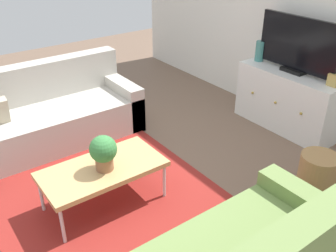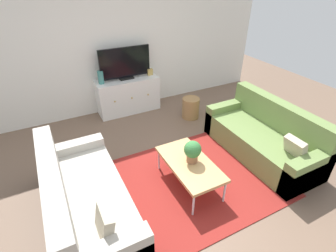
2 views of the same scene
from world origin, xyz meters
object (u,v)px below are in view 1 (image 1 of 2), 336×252
flat_screen_tv (298,45)px  tv_console (288,100)px  coffee_table (103,170)px  glass_vase (260,51)px  potted_plant (103,151)px  wicker_basket (317,175)px  mantel_clock (333,80)px  couch_left_side (51,116)px

flat_screen_tv → tv_console: bearing=-90.0°
coffee_table → tv_console: tv_console is taller
tv_console → glass_vase: bearing=180.0°
potted_plant → wicker_basket: size_ratio=0.75×
potted_plant → wicker_basket: (0.98, 1.61, -0.36)m
flat_screen_tv → mantel_clock: flat_screen_tv is taller
coffee_table → tv_console: 2.45m
mantel_clock → wicker_basket: bearing=-59.1°
potted_plant → wicker_basket: potted_plant is taller
glass_vase → wicker_basket: (1.51, -0.83, -0.62)m
coffee_table → flat_screen_tv: bearing=89.8°
glass_vase → wicker_basket: size_ratio=0.59×
couch_left_side → tv_console: size_ratio=1.52×
glass_vase → potted_plant: bearing=-77.7°
coffee_table → tv_console: bearing=89.8°
coffee_table → wicker_basket: wicker_basket is taller
potted_plant → mantel_clock: (0.48, 2.44, 0.20)m
mantel_clock → wicker_basket: 1.12m
couch_left_side → potted_plant: bearing=-2.7°
glass_vase → mantel_clock: size_ratio=1.89×
coffee_table → potted_plant: 0.21m
wicker_basket → flat_screen_tv: bearing=139.6°
potted_plant → glass_vase: glass_vase is taller
potted_plant → mantel_clock: size_ratio=2.39×
couch_left_side → coffee_table: bearing=-3.1°
coffee_table → wicker_basket: (1.01, 1.62, -0.16)m
wicker_basket → coffee_table: bearing=-122.1°
coffee_table → glass_vase: size_ratio=4.24×
glass_vase → tv_console: bearing=-0.0°
flat_screen_tv → mantel_clock: (0.51, -0.02, -0.25)m
mantel_clock → flat_screen_tv: bearing=177.7°
mantel_clock → glass_vase: bearing=180.0°
tv_console → mantel_clock: (0.51, 0.00, 0.42)m
potted_plant → tv_console: size_ratio=0.25×
couch_left_side → potted_plant: couch_left_side is taller
potted_plant → flat_screen_tv: (-0.03, 2.46, 0.45)m
flat_screen_tv → wicker_basket: flat_screen_tv is taller
tv_console → mantel_clock: bearing=0.0°
flat_screen_tv → potted_plant: bearing=-89.3°
couch_left_side → mantel_clock: (1.93, 2.37, 0.49)m
glass_vase → wicker_basket: glass_vase is taller
flat_screen_tv → wicker_basket: (1.01, -0.85, -0.81)m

